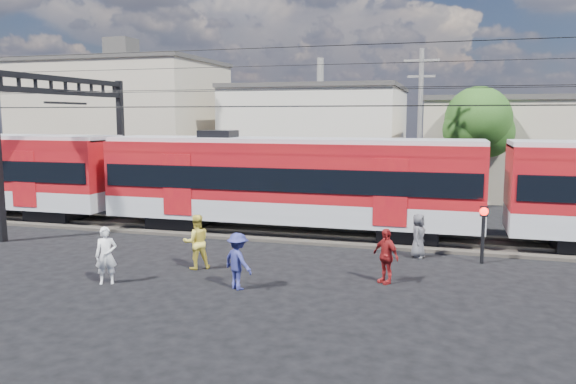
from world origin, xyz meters
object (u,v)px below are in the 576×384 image
pedestrian_a (106,255)px  pedestrian_c (238,261)px  commuter_train (293,180)px  crossing_signal (483,224)px

pedestrian_a → pedestrian_c: size_ratio=1.04×
commuter_train → pedestrian_c: commuter_train is taller
pedestrian_a → crossing_signal: 12.56m
crossing_signal → commuter_train: bearing=160.3°
commuter_train → pedestrian_c: (0.48, -7.81, -1.55)m
crossing_signal → pedestrian_c: bearing=-144.5°
pedestrian_c → crossing_signal: crossing_signal is taller
pedestrian_a → pedestrian_c: (4.07, 0.59, -0.03)m
pedestrian_c → crossing_signal: 8.76m
pedestrian_a → pedestrian_c: bearing=-19.2°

